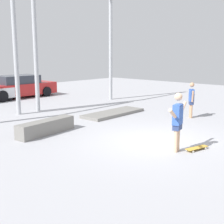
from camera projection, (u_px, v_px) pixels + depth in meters
ground_plane at (156, 141)px, 9.89m from camera, size 36.00×36.00×0.00m
skateboarder at (178, 119)px, 8.73m from camera, size 1.42×0.42×1.68m
skateboard at (197, 148)px, 9.02m from camera, size 0.81×0.38×0.08m
grind_box at (46, 127)px, 10.77m from camera, size 2.34×0.76×0.48m
manual_pad at (113, 113)px, 14.15m from camera, size 3.23×1.13×0.13m
canopy_support_right at (77, 34)px, 16.15m from camera, size 5.36×0.20×6.16m
parked_car_red at (20, 87)px, 19.46m from camera, size 4.36×1.86×1.38m
bystander at (191, 98)px, 13.33m from camera, size 0.54×0.47×1.53m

